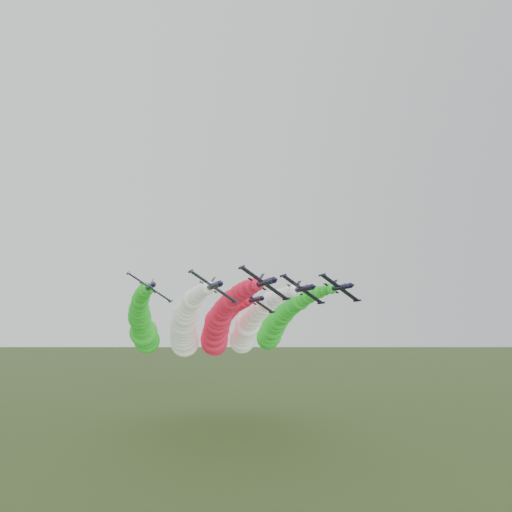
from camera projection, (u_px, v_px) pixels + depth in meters
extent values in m
plane|color=#4A5F2A|center=(284.00, 485.00, 94.63)|extent=(3000.00, 3000.00, 0.00)
cylinder|color=black|center=(264.00, 283.00, 92.70)|extent=(1.66, 9.84, 1.66)
cone|color=black|center=(276.00, 280.00, 87.32)|extent=(1.51, 1.97, 1.51)
cone|color=black|center=(255.00, 285.00, 97.68)|extent=(1.51, 0.98, 1.51)
ellipsoid|color=black|center=(270.00, 280.00, 90.80)|extent=(1.11, 2.05, 1.03)
cube|color=black|center=(264.00, 283.00, 92.45)|extent=(8.94, 2.08, 5.72)
cylinder|color=black|center=(242.00, 267.00, 91.39)|extent=(0.66, 2.84, 0.66)
cylinder|color=black|center=(286.00, 299.00, 93.51)|extent=(0.66, 2.84, 0.66)
cube|color=black|center=(260.00, 279.00, 96.95)|extent=(1.47, 1.64, 2.21)
cube|color=black|center=(257.00, 284.00, 96.62)|extent=(3.57, 1.20, 2.31)
sphere|color=red|center=(257.00, 284.00, 96.26)|extent=(2.61, 2.61, 2.61)
sphere|color=red|center=(252.00, 286.00, 99.24)|extent=(3.23, 3.23, 3.23)
sphere|color=red|center=(247.00, 289.00, 102.22)|extent=(3.66, 3.66, 3.66)
sphere|color=red|center=(243.00, 291.00, 105.21)|extent=(3.88, 3.88, 3.88)
sphere|color=red|center=(239.00, 294.00, 108.19)|extent=(4.13, 4.13, 4.13)
sphere|color=red|center=(235.00, 297.00, 111.19)|extent=(3.95, 3.95, 3.95)
sphere|color=red|center=(232.00, 300.00, 114.19)|extent=(4.78, 4.78, 4.78)
sphere|color=red|center=(229.00, 303.00, 117.20)|extent=(4.70, 4.70, 4.70)
sphere|color=red|center=(226.00, 306.00, 120.22)|extent=(4.88, 4.88, 4.88)
sphere|color=red|center=(224.00, 309.00, 123.25)|extent=(5.37, 5.37, 5.37)
sphere|color=red|center=(222.00, 312.00, 126.28)|extent=(4.91, 4.91, 4.91)
sphere|color=red|center=(221.00, 315.00, 129.33)|extent=(6.02, 6.02, 6.02)
sphere|color=red|center=(219.00, 318.00, 132.38)|extent=(6.44, 6.44, 6.44)
sphere|color=red|center=(218.00, 321.00, 135.44)|extent=(7.23, 7.23, 7.23)
sphere|color=red|center=(217.00, 324.00, 138.52)|extent=(6.68, 6.68, 6.68)
sphere|color=red|center=(216.00, 327.00, 141.60)|extent=(7.00, 7.00, 7.00)
sphere|color=red|center=(215.00, 330.00, 144.69)|extent=(6.52, 6.52, 6.52)
sphere|color=red|center=(215.00, 333.00, 147.79)|extent=(7.61, 7.61, 7.61)
sphere|color=red|center=(214.00, 336.00, 150.91)|extent=(7.05, 7.05, 7.05)
sphere|color=red|center=(214.00, 339.00, 154.03)|extent=(8.56, 8.56, 8.56)
sphere|color=red|center=(214.00, 342.00, 157.16)|extent=(8.40, 8.40, 8.40)
cylinder|color=black|center=(213.00, 286.00, 96.03)|extent=(1.66, 9.84, 1.66)
cone|color=black|center=(221.00, 283.00, 90.64)|extent=(1.51, 1.97, 1.51)
cone|color=black|center=(206.00, 288.00, 101.01)|extent=(1.51, 0.98, 1.51)
ellipsoid|color=black|center=(217.00, 283.00, 94.13)|extent=(1.11, 2.05, 1.03)
cube|color=black|center=(213.00, 287.00, 95.77)|extent=(8.94, 2.08, 5.72)
cylinder|color=black|center=(191.00, 271.00, 94.72)|extent=(0.66, 2.84, 0.66)
cylinder|color=black|center=(235.00, 302.00, 96.83)|extent=(0.66, 2.84, 0.66)
cube|color=black|center=(211.00, 283.00, 100.27)|extent=(1.47, 1.64, 2.21)
cube|color=black|center=(208.00, 287.00, 99.94)|extent=(3.57, 1.20, 2.31)
sphere|color=white|center=(208.00, 288.00, 99.58)|extent=(2.70, 2.70, 2.70)
sphere|color=white|center=(204.00, 289.00, 102.56)|extent=(2.85, 2.85, 2.85)
sphere|color=white|center=(201.00, 292.00, 105.54)|extent=(3.13, 3.13, 3.13)
sphere|color=white|center=(198.00, 294.00, 108.53)|extent=(3.53, 3.53, 3.53)
sphere|color=white|center=(195.00, 297.00, 111.52)|extent=(3.66, 3.66, 3.66)
sphere|color=white|center=(193.00, 299.00, 114.51)|extent=(4.61, 4.61, 4.61)
sphere|color=white|center=(191.00, 302.00, 117.52)|extent=(4.27, 4.27, 4.27)
sphere|color=white|center=(189.00, 305.00, 120.53)|extent=(4.33, 4.33, 4.33)
sphere|color=white|center=(188.00, 308.00, 123.54)|extent=(4.93, 4.93, 4.93)
sphere|color=white|center=(187.00, 311.00, 126.57)|extent=(5.67, 5.67, 5.67)
sphere|color=white|center=(186.00, 314.00, 129.61)|extent=(6.49, 6.49, 6.49)
sphere|color=white|center=(185.00, 317.00, 132.65)|extent=(6.09, 6.09, 6.09)
sphere|color=white|center=(184.00, 319.00, 135.70)|extent=(6.32, 6.32, 6.32)
sphere|color=white|center=(184.00, 322.00, 138.77)|extent=(7.20, 7.20, 7.20)
sphere|color=white|center=(183.00, 325.00, 141.84)|extent=(7.27, 7.27, 7.27)
sphere|color=white|center=(183.00, 328.00, 144.92)|extent=(7.45, 7.45, 7.45)
sphere|color=white|center=(183.00, 331.00, 148.01)|extent=(7.57, 7.57, 7.57)
sphere|color=white|center=(183.00, 334.00, 151.12)|extent=(8.19, 8.19, 8.19)
sphere|color=white|center=(184.00, 337.00, 154.23)|extent=(8.72, 8.72, 8.72)
sphere|color=white|center=(184.00, 340.00, 157.35)|extent=(8.22, 8.22, 8.22)
sphere|color=white|center=(185.00, 343.00, 160.48)|extent=(8.99, 8.99, 8.99)
cylinder|color=black|center=(302.00, 289.00, 106.63)|extent=(1.66, 9.84, 1.66)
cone|color=black|center=(314.00, 286.00, 101.25)|extent=(1.51, 1.97, 1.51)
cone|color=black|center=(292.00, 291.00, 111.61)|extent=(1.51, 0.98, 1.51)
ellipsoid|color=black|center=(308.00, 286.00, 104.74)|extent=(1.11, 2.05, 1.03)
cube|color=black|center=(302.00, 289.00, 106.38)|extent=(8.94, 2.08, 5.72)
cylinder|color=black|center=(283.00, 276.00, 105.32)|extent=(0.66, 2.84, 0.66)
cylinder|color=black|center=(321.00, 303.00, 107.44)|extent=(0.66, 2.84, 0.66)
cube|color=black|center=(297.00, 286.00, 110.88)|extent=(1.47, 1.64, 2.21)
cube|color=black|center=(295.00, 290.00, 110.55)|extent=(3.57, 1.20, 2.31)
sphere|color=white|center=(295.00, 290.00, 110.19)|extent=(2.89, 2.89, 2.89)
sphere|color=white|center=(289.00, 292.00, 113.17)|extent=(2.91, 2.91, 2.91)
sphere|color=white|center=(284.00, 294.00, 116.15)|extent=(2.80, 2.80, 2.80)
sphere|color=white|center=(279.00, 296.00, 119.14)|extent=(3.40, 3.40, 3.40)
sphere|color=white|center=(275.00, 298.00, 122.13)|extent=(3.80, 3.80, 3.80)
sphere|color=white|center=(271.00, 301.00, 125.12)|extent=(4.63, 4.63, 4.63)
sphere|color=white|center=(267.00, 303.00, 128.12)|extent=(4.38, 4.38, 4.38)
sphere|color=white|center=(264.00, 306.00, 131.13)|extent=(5.14, 5.14, 5.14)
sphere|color=white|center=(261.00, 308.00, 134.15)|extent=(5.50, 5.50, 5.50)
sphere|color=white|center=(258.00, 311.00, 137.18)|extent=(5.91, 5.91, 5.91)
sphere|color=white|center=(255.00, 314.00, 140.21)|extent=(5.24, 5.24, 5.24)
sphere|color=white|center=(253.00, 316.00, 143.26)|extent=(5.91, 5.91, 5.91)
sphere|color=white|center=(251.00, 319.00, 146.31)|extent=(6.04, 6.04, 6.04)
sphere|color=white|center=(249.00, 322.00, 149.38)|extent=(5.93, 5.93, 5.93)
sphere|color=white|center=(248.00, 325.00, 152.45)|extent=(7.78, 7.78, 7.78)
sphere|color=white|center=(246.00, 327.00, 155.53)|extent=(6.49, 6.49, 6.49)
sphere|color=white|center=(245.00, 330.00, 158.62)|extent=(6.88, 6.88, 6.88)
sphere|color=white|center=(244.00, 333.00, 161.72)|extent=(6.98, 6.98, 6.98)
sphere|color=white|center=(243.00, 336.00, 164.84)|extent=(7.41, 7.41, 7.41)
sphere|color=white|center=(243.00, 338.00, 167.96)|extent=(8.48, 8.48, 8.48)
sphere|color=white|center=(242.00, 341.00, 171.09)|extent=(8.42, 8.42, 8.42)
cylinder|color=black|center=(150.00, 287.00, 103.63)|extent=(1.66, 9.84, 1.66)
cone|color=black|center=(154.00, 284.00, 98.24)|extent=(1.51, 1.97, 1.51)
cone|color=black|center=(146.00, 289.00, 108.61)|extent=(1.51, 0.98, 1.51)
ellipsoid|color=black|center=(153.00, 284.00, 101.73)|extent=(1.11, 2.05, 1.03)
cube|color=black|center=(150.00, 287.00, 103.37)|extent=(8.94, 2.08, 5.72)
cylinder|color=black|center=(128.00, 273.00, 102.32)|extent=(0.66, 2.84, 0.66)
cylinder|color=black|center=(171.00, 301.00, 104.43)|extent=(0.66, 2.84, 0.66)
cube|color=black|center=(150.00, 283.00, 107.87)|extent=(1.47, 1.64, 2.21)
cube|color=black|center=(148.00, 288.00, 107.54)|extent=(3.57, 1.20, 2.31)
sphere|color=green|center=(147.00, 288.00, 107.18)|extent=(2.50, 2.50, 2.50)
sphere|color=green|center=(145.00, 290.00, 110.16)|extent=(3.31, 3.31, 3.31)
sphere|color=green|center=(144.00, 292.00, 113.14)|extent=(3.43, 3.43, 3.43)
sphere|color=green|center=(143.00, 294.00, 116.13)|extent=(3.76, 3.76, 3.76)
sphere|color=green|center=(141.00, 296.00, 119.12)|extent=(3.33, 3.33, 3.33)
sphere|color=green|center=(141.00, 299.00, 122.11)|extent=(4.38, 4.38, 4.38)
sphere|color=green|center=(140.00, 302.00, 125.12)|extent=(4.00, 4.00, 4.00)
sphere|color=green|center=(140.00, 304.00, 128.13)|extent=(4.53, 4.53, 4.53)
sphere|color=green|center=(139.00, 307.00, 131.14)|extent=(4.88, 4.88, 4.88)
sphere|color=green|center=(139.00, 310.00, 134.17)|extent=(5.57, 5.57, 5.57)
sphere|color=green|center=(139.00, 313.00, 137.21)|extent=(5.87, 5.87, 5.87)
sphere|color=green|center=(139.00, 315.00, 140.25)|extent=(6.42, 6.42, 6.42)
sphere|color=green|center=(140.00, 318.00, 143.30)|extent=(6.66, 6.66, 6.66)
sphere|color=green|center=(140.00, 321.00, 146.37)|extent=(6.01, 6.01, 6.01)
sphere|color=green|center=(141.00, 324.00, 149.44)|extent=(6.13, 6.13, 6.13)
sphere|color=green|center=(142.00, 327.00, 152.52)|extent=(6.62, 6.62, 6.62)
sphere|color=green|center=(143.00, 329.00, 155.61)|extent=(6.74, 6.74, 6.74)
sphere|color=green|center=(144.00, 332.00, 158.72)|extent=(8.89, 8.89, 8.89)
sphere|color=green|center=(145.00, 335.00, 161.83)|extent=(7.47, 7.47, 7.47)
sphere|color=green|center=(146.00, 338.00, 164.95)|extent=(7.67, 7.67, 7.67)
sphere|color=green|center=(147.00, 341.00, 168.08)|extent=(8.64, 8.64, 8.64)
cylinder|color=black|center=(340.00, 287.00, 113.53)|extent=(1.66, 9.84, 1.66)
cone|color=black|center=(353.00, 285.00, 108.14)|extent=(1.51, 1.97, 1.51)
cone|color=black|center=(329.00, 289.00, 118.51)|extent=(1.51, 0.98, 1.51)
ellipsoid|color=black|center=(345.00, 285.00, 111.63)|extent=(1.11, 2.05, 1.03)
cube|color=black|center=(340.00, 288.00, 113.28)|extent=(8.94, 2.08, 5.72)
cylinder|color=black|center=(322.00, 275.00, 112.22)|extent=(0.66, 2.84, 0.66)
cylinder|color=black|center=(357.00, 301.00, 114.33)|extent=(0.66, 2.84, 0.66)
cube|color=black|center=(333.00, 284.00, 117.78)|extent=(1.47, 1.64, 2.21)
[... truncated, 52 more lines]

